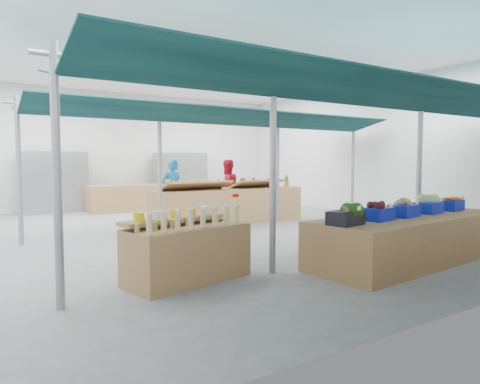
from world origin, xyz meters
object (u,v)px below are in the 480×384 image
at_px(fruit_counter, 228,206).
at_px(vendor_left, 172,190).
at_px(bottle_shelf, 186,250).
at_px(crate_stack, 417,219).
at_px(vendor_right, 227,188).
at_px(veg_counter, 410,239).

bearing_deg(fruit_counter, vendor_left, 136.00).
relative_size(bottle_shelf, crate_stack, 3.14).
height_order(vendor_left, vendor_right, same).
bearing_deg(vendor_right, vendor_left, -1.49).
xyz_separation_m(bottle_shelf, fruit_counter, (3.46, 4.67, 0.04)).
height_order(bottle_shelf, vendor_left, vendor_left).
bearing_deg(vendor_right, veg_counter, 85.45).
bearing_deg(vendor_left, fruit_counter, 136.00).
distance_m(bottle_shelf, vendor_left, 6.21).
bearing_deg(bottle_shelf, vendor_right, 42.42).
bearing_deg(veg_counter, fruit_counter, 87.10).
xyz_separation_m(veg_counter, vendor_left, (-1.44, 6.72, 0.49)).
xyz_separation_m(vendor_left, vendor_right, (1.80, 0.00, 0.00)).
relative_size(bottle_shelf, vendor_right, 1.07).
height_order(fruit_counter, crate_stack, fruit_counter).
bearing_deg(vendor_left, vendor_right, 178.51).
distance_m(bottle_shelf, vendor_right, 7.06).
height_order(veg_counter, vendor_right, vendor_right).
bearing_deg(fruit_counter, veg_counter, -89.04).
relative_size(vendor_left, vendor_right, 1.00).
bearing_deg(fruit_counter, crate_stack, -51.88).
relative_size(bottle_shelf, veg_counter, 0.47).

